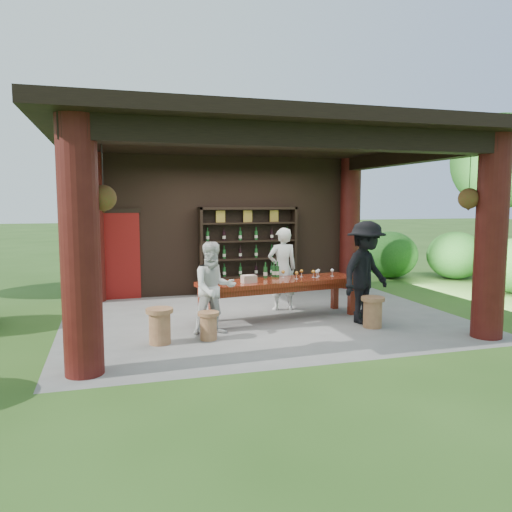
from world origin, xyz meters
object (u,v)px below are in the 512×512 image
object	(u,v)px
guest_woman	(214,288)
tasting_table	(279,286)
wine_shelf	(248,250)
stool_far_left	(160,325)
stool_near_left	(208,325)
host	(282,269)
guest_man	(366,272)
napkin_basket	(249,279)
stool_near_right	(373,311)

from	to	relation	value
guest_woman	tasting_table	bearing A→B (deg)	23.12
wine_shelf	stool_far_left	bearing A→B (deg)	-123.71
stool_near_left	host	bearing A→B (deg)	43.35
wine_shelf	guest_man	world-z (taller)	wine_shelf
host	guest_man	world-z (taller)	guest_man
guest_man	tasting_table	bearing A→B (deg)	123.69
tasting_table	guest_woman	xyz separation A→B (m)	(-1.43, -0.77, 0.15)
stool_near_left	guest_woman	bearing A→B (deg)	62.97
tasting_table	napkin_basket	bearing A→B (deg)	-163.71
wine_shelf	host	world-z (taller)	wine_shelf
stool_near_left	stool_far_left	distance (m)	0.78
stool_near_right	stool_near_left	bearing A→B (deg)	179.18
host	guest_woman	world-z (taller)	host
stool_near_right	host	distance (m)	2.19
wine_shelf	host	size ratio (longest dim) A/B	1.40
stool_far_left	host	bearing A→B (deg)	33.95
guest_woman	stool_near_right	bearing A→B (deg)	-12.49
stool_near_left	stool_near_right	world-z (taller)	stool_near_right
tasting_table	stool_near_left	distance (m)	1.96
host	napkin_basket	xyz separation A→B (m)	(-0.97, -0.90, -0.03)
stool_near_left	guest_man	size ratio (longest dim) A/B	0.24
guest_man	napkin_basket	xyz separation A→B (m)	(-2.06, 0.59, -0.12)
host	guest_woman	distance (m)	2.28
tasting_table	guest_woman	distance (m)	1.63
stool_near_right	stool_far_left	size ratio (longest dim) A/B	0.97
tasting_table	guest_man	size ratio (longest dim) A/B	1.71
tasting_table	stool_near_left	world-z (taller)	tasting_table
tasting_table	guest_woman	size ratio (longest dim) A/B	2.06
stool_near_right	guest_woman	distance (m)	2.86
tasting_table	stool_far_left	xyz separation A→B (m)	(-2.37, -1.09, -0.33)
stool_far_left	tasting_table	bearing A→B (deg)	24.81
stool_far_left	stool_near_left	bearing A→B (deg)	0.74
tasting_table	host	bearing A→B (deg)	66.35
guest_man	stool_near_right	bearing A→B (deg)	-123.93
guest_woman	napkin_basket	bearing A→B (deg)	31.65
stool_far_left	host	distance (m)	3.27
host	napkin_basket	size ratio (longest dim) A/B	6.53
tasting_table	guest_man	distance (m)	1.64
wine_shelf	tasting_table	world-z (taller)	wine_shelf
stool_near_right	guest_man	world-z (taller)	guest_man
stool_near_right	stool_far_left	bearing A→B (deg)	179.51
guest_woman	stool_far_left	bearing A→B (deg)	-166.32
guest_woman	wine_shelf	bearing A→B (deg)	60.28
wine_shelf	stool_near_right	distance (m)	4.03
stool_far_left	guest_woman	distance (m)	1.10
stool_far_left	napkin_basket	bearing A→B (deg)	27.82
host	napkin_basket	distance (m)	1.32
host	napkin_basket	bearing A→B (deg)	42.88
stool_near_right	host	size ratio (longest dim) A/B	0.32
stool_far_left	guest_woman	bearing A→B (deg)	18.95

